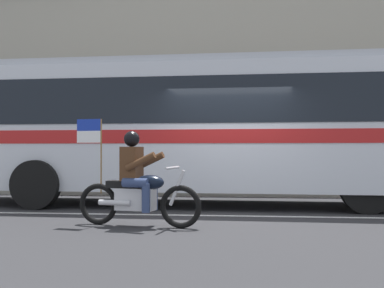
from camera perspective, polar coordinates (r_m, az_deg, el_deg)
ground_plane at (r=10.14m, az=4.23°, el=-7.78°), size 60.00×60.00×0.00m
sidewalk_curb at (r=15.21m, az=4.87°, el=-5.13°), size 28.00×3.80×0.15m
lane_center_stripe at (r=9.55m, az=4.11°, el=-8.20°), size 26.60×0.14×0.01m
office_building_facade at (r=17.92m, az=5.02°, el=12.50°), size 28.00×0.89×10.67m
transit_bus at (r=11.30m, az=1.99°, el=2.51°), size 11.67×3.00×3.22m
motorcycle_with_rider at (r=8.22m, az=-6.33°, el=-4.77°), size 2.17×0.71×1.78m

